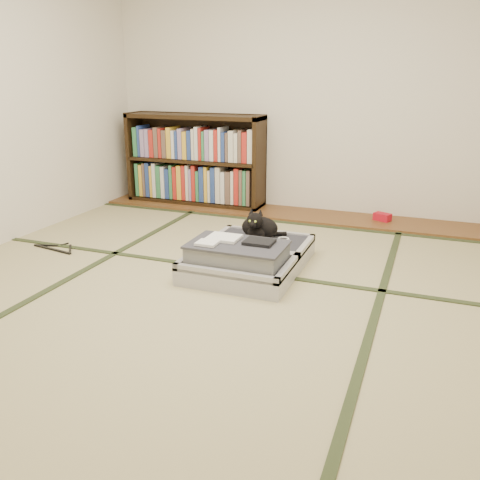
% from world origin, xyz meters
% --- Properties ---
extents(floor, '(4.50, 4.50, 0.00)m').
position_xyz_m(floor, '(0.00, 0.00, 0.00)').
color(floor, tan).
rests_on(floor, ground).
extents(wood_strip, '(4.00, 0.50, 0.02)m').
position_xyz_m(wood_strip, '(0.00, 2.00, 0.01)').
color(wood_strip, brown).
rests_on(wood_strip, ground).
extents(red_item, '(0.17, 0.14, 0.07)m').
position_xyz_m(red_item, '(0.83, 2.03, 0.06)').
color(red_item, red).
rests_on(red_item, wood_strip).
extents(room_shell, '(4.50, 4.50, 4.50)m').
position_xyz_m(room_shell, '(0.00, 0.00, 1.46)').
color(room_shell, white).
rests_on(room_shell, ground).
extents(tatami_borders, '(4.00, 4.50, 0.01)m').
position_xyz_m(tatami_borders, '(0.00, 0.49, 0.00)').
color(tatami_borders, '#2D381E').
rests_on(tatami_borders, ground).
extents(bookcase, '(1.46, 0.33, 0.94)m').
position_xyz_m(bookcase, '(-1.11, 2.07, 0.45)').
color(bookcase, black).
rests_on(bookcase, wood_strip).
extents(suitcase, '(0.72, 0.96, 0.28)m').
position_xyz_m(suitcase, '(0.07, 0.44, 0.10)').
color(suitcase, '#AAA9AE').
rests_on(suitcase, floor).
extents(cat, '(0.32, 0.32, 0.26)m').
position_xyz_m(cat, '(0.05, 0.73, 0.23)').
color(cat, black).
rests_on(cat, suitcase).
extents(cable_coil, '(0.10, 0.10, 0.02)m').
position_xyz_m(cable_coil, '(0.23, 0.77, 0.15)').
color(cable_coil, white).
rests_on(cable_coil, suitcase).
extents(hanger, '(0.41, 0.22, 0.01)m').
position_xyz_m(hanger, '(-1.50, 0.33, 0.01)').
color(hanger, black).
rests_on(hanger, floor).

